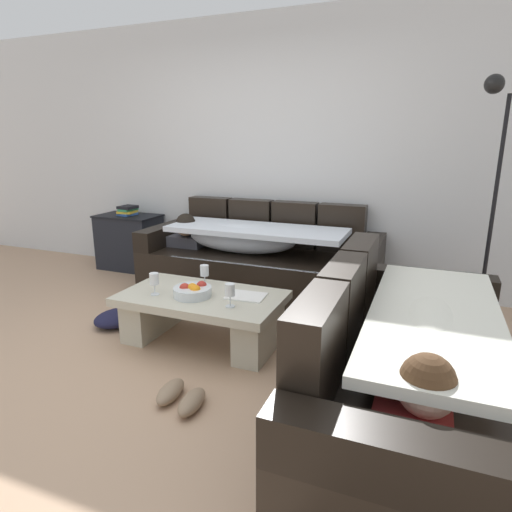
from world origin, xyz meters
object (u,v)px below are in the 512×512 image
fruit_bowl (193,291)px  pair_of_shoes (181,397)px  wine_glass_near_right (230,291)px  crumpled_garment (118,318)px  couch_near_window (409,374)px  floor_lamp (489,189)px  side_cabinet (130,242)px  coffee_table (202,312)px  couch_along_wall (257,260)px  wine_glass_near_left (154,280)px  wine_glass_far_back (204,271)px  book_stack_on_cabinet (128,210)px  open_magazine (246,296)px

fruit_bowl → pair_of_shoes: fruit_bowl is taller
wine_glass_near_right → crumpled_garment: wine_glass_near_right is taller
couch_near_window → floor_lamp: bearing=-14.2°
wine_glass_near_right → side_cabinet: side_cabinet is taller
side_cabinet → floor_lamp: size_ratio=0.37×
side_cabinet → coffee_table: bearing=-39.0°
couch_along_wall → wine_glass_near_left: couch_along_wall is taller
wine_glass_far_back → floor_lamp: (2.00, 0.97, 0.62)m
wine_glass_near_left → crumpled_garment: 0.67m
wine_glass_near_left → side_cabinet: 2.12m
couch_along_wall → couch_near_window: 2.31m
wine_glass_near_left → wine_glass_near_right: size_ratio=1.00×
crumpled_garment → wine_glass_near_left: bearing=-16.4°
side_cabinet → pair_of_shoes: 2.99m
coffee_table → book_stack_on_cabinet: size_ratio=5.31×
couch_near_window → wine_glass_far_back: size_ratio=12.13×
book_stack_on_cabinet → coffee_table: bearing=-39.0°
wine_glass_far_back → pair_of_shoes: 1.11m
fruit_bowl → wine_glass_near_left: 0.30m
floor_lamp → pair_of_shoes: 2.75m
couch_near_window → book_stack_on_cabinet: 3.80m
couch_near_window → open_magazine: (-1.17, 0.62, 0.05)m
couch_near_window → wine_glass_near_right: 1.26m
coffee_table → book_stack_on_cabinet: book_stack_on_cabinet is taller
couch_along_wall → fruit_bowl: 1.25m
fruit_bowl → book_stack_on_cabinet: (-1.70, 1.47, 0.27)m
open_magazine → coffee_table: bearing=-170.8°
open_magazine → floor_lamp: size_ratio=0.14×
couch_along_wall → side_cabinet: bearing=172.5°
couch_along_wall → coffee_table: (0.04, -1.19, -0.09)m
fruit_bowl → wine_glass_far_back: bearing=98.0°
fruit_bowl → open_magazine: bearing=20.4°
coffee_table → wine_glass_near_right: wine_glass_near_right is taller
wine_glass_near_right → wine_glass_far_back: bearing=138.6°
crumpled_garment → couch_along_wall: bearing=56.8°
wine_glass_near_left → open_magazine: size_ratio=0.59×
couch_near_window → side_cabinet: 3.78m
pair_of_shoes → wine_glass_far_back: bearing=110.1°
side_cabinet → book_stack_on_cabinet: 0.37m
floor_lamp → wine_glass_far_back: bearing=-154.1°
wine_glass_near_left → side_cabinet: size_ratio=0.23×
coffee_table → floor_lamp: floor_lamp is taller
open_magazine → floor_lamp: 2.06m
wine_glass_far_back → pair_of_shoes: bearing=-69.9°
open_magazine → crumpled_garment: size_ratio=0.70×
open_magazine → pair_of_shoes: 0.91m
pair_of_shoes → wine_glass_near_left: bearing=133.1°
couch_near_window → pair_of_shoes: (-1.22, -0.23, -0.29)m
couch_along_wall → fruit_bowl: (-0.00, -1.25, 0.09)m
wine_glass_near_left → couch_along_wall: bearing=78.0°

